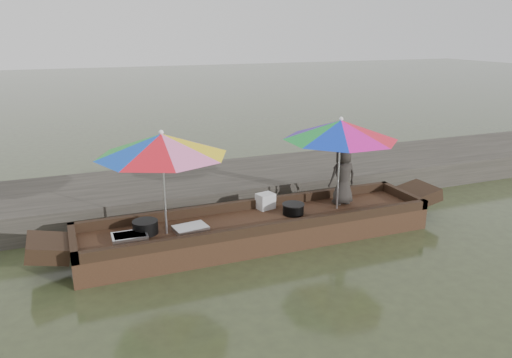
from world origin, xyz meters
name	(u,v)px	position (x,y,z in m)	size (l,w,h in m)	color
water	(258,240)	(0.00, 0.00, 0.00)	(80.00, 80.00, 0.00)	#3F4B2A
dock	(216,187)	(0.00, 2.20, 0.25)	(22.00, 2.20, 0.50)	#2D2B26
boat_hull	(258,230)	(0.00, 0.00, 0.17)	(5.63, 1.20, 0.35)	black
cooking_pot	(145,227)	(-1.75, 0.12, 0.45)	(0.38, 0.38, 0.20)	black
tray_crayfish	(130,237)	(-2.00, -0.04, 0.39)	(0.49, 0.34, 0.09)	silver
tray_scallop	(190,228)	(-1.10, 0.00, 0.38)	(0.49, 0.34, 0.06)	silver
charcoal_grill	(293,209)	(0.63, 0.04, 0.43)	(0.34, 0.34, 0.16)	black
supply_bag	(265,201)	(0.31, 0.45, 0.48)	(0.28, 0.22, 0.26)	silver
vendor	(343,176)	(1.63, 0.18, 0.85)	(0.49, 0.32, 1.00)	#2B2724
umbrella_bow	(164,183)	(-1.46, 0.00, 1.12)	(1.88, 1.88, 1.55)	#5014A5
umbrella_stern	(339,164)	(1.43, 0.00, 1.12)	(1.87, 1.87, 1.55)	pink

